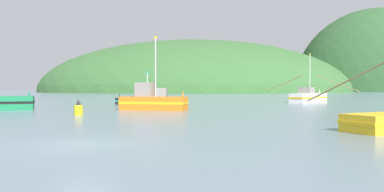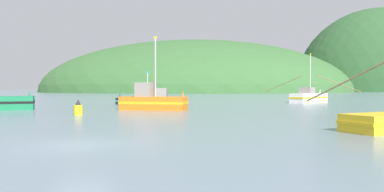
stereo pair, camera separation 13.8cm
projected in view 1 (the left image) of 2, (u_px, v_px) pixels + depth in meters
The scene contains 7 objects.
ground_plane at pixel (84, 145), 14.58m from camera, with size 600.00×600.00×0.00m, color slate.
hill_mid_left at pixel (376, 92), 229.03m from camera, with size 102.20×81.76×105.08m, color #2D562D.
hill_mid_right at pixel (192, 92), 211.37m from camera, with size 176.14×140.91×58.44m, color #386633.
fishing_boat_black at pixel (152, 99), 51.00m from camera, with size 9.86×2.64×4.62m.
fishing_boat_white at pixel (308, 97), 56.55m from camera, with size 12.38×9.34×7.73m.
fishing_boat_orange at pixel (152, 101), 37.56m from camera, with size 7.13×3.08×7.64m.
channel_buoy at pixel (78, 109), 30.57m from camera, with size 0.73×0.73×1.36m.
Camera 1 is at (5.98, -13.95, 2.31)m, focal length 33.78 mm.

